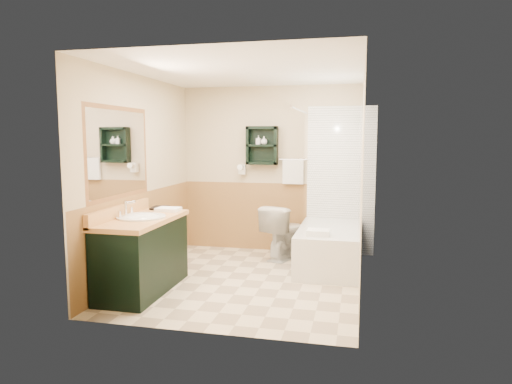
# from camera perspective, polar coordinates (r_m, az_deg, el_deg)

# --- Properties ---
(floor) EXTENTS (3.00, 3.00, 0.00)m
(floor) POSITION_cam_1_polar(r_m,az_deg,el_deg) (5.46, -1.34, -10.92)
(floor) COLOR beige
(floor) RESTS_ON ground
(back_wall) EXTENTS (2.60, 0.04, 2.40)m
(back_wall) POSITION_cam_1_polar(r_m,az_deg,el_deg) (6.70, 1.79, 2.85)
(back_wall) COLOR beige
(back_wall) RESTS_ON ground
(left_wall) EXTENTS (0.04, 3.00, 2.40)m
(left_wall) POSITION_cam_1_polar(r_m,az_deg,el_deg) (5.68, -14.40, 1.94)
(left_wall) COLOR beige
(left_wall) RESTS_ON ground
(right_wall) EXTENTS (0.04, 3.00, 2.40)m
(right_wall) POSITION_cam_1_polar(r_m,az_deg,el_deg) (5.06, 13.28, 1.40)
(right_wall) COLOR beige
(right_wall) RESTS_ON ground
(ceiling) EXTENTS (2.60, 3.00, 0.04)m
(ceiling) POSITION_cam_1_polar(r_m,az_deg,el_deg) (5.25, -1.41, 15.11)
(ceiling) COLOR white
(ceiling) RESTS_ON back_wall
(wainscot_left) EXTENTS (2.98, 2.98, 1.00)m
(wainscot_left) POSITION_cam_1_polar(r_m,az_deg,el_deg) (5.77, -13.88, -5.01)
(wainscot_left) COLOR #B6824A
(wainscot_left) RESTS_ON left_wall
(wainscot_back) EXTENTS (2.58, 2.58, 1.00)m
(wainscot_back) POSITION_cam_1_polar(r_m,az_deg,el_deg) (6.75, 1.72, -3.11)
(wainscot_back) COLOR #B6824A
(wainscot_back) RESTS_ON back_wall
(mirror_frame) EXTENTS (1.30, 1.30, 1.00)m
(mirror_frame) POSITION_cam_1_polar(r_m,az_deg,el_deg) (5.16, -16.79, 4.73)
(mirror_frame) COLOR brown
(mirror_frame) RESTS_ON left_wall
(mirror_glass) EXTENTS (1.20, 1.20, 0.90)m
(mirror_glass) POSITION_cam_1_polar(r_m,az_deg,el_deg) (5.16, -16.74, 4.73)
(mirror_glass) COLOR white
(mirror_glass) RESTS_ON left_wall
(tile_right) EXTENTS (1.50, 1.50, 2.10)m
(tile_right) POSITION_cam_1_polar(r_m,az_deg,el_deg) (5.82, 12.79, 0.61)
(tile_right) COLOR white
(tile_right) RESTS_ON right_wall
(tile_back) EXTENTS (0.95, 0.95, 2.10)m
(tile_back) POSITION_cam_1_polar(r_m,az_deg,el_deg) (6.55, 10.56, 1.33)
(tile_back) COLOR white
(tile_back) RESTS_ON back_wall
(tile_accent) EXTENTS (1.50, 1.50, 0.10)m
(tile_accent) POSITION_cam_1_polar(r_m,az_deg,el_deg) (5.80, 12.91, 9.00)
(tile_accent) COLOR #154C28
(tile_accent) RESTS_ON right_wall
(wall_shelf) EXTENTS (0.45, 0.15, 0.55)m
(wall_shelf) POSITION_cam_1_polar(r_m,az_deg,el_deg) (6.59, 0.76, 5.84)
(wall_shelf) COLOR black
(wall_shelf) RESTS_ON back_wall
(hair_dryer) EXTENTS (0.10, 0.24, 0.18)m
(hair_dryer) POSITION_cam_1_polar(r_m,az_deg,el_deg) (6.70, -1.72, 2.85)
(hair_dryer) COLOR white
(hair_dryer) RESTS_ON back_wall
(towel_bar) EXTENTS (0.40, 0.06, 0.40)m
(towel_bar) POSITION_cam_1_polar(r_m,az_deg,el_deg) (6.56, 4.69, 4.06)
(towel_bar) COLOR white
(towel_bar) RESTS_ON back_wall
(curtain_rod) EXTENTS (0.03, 1.60, 0.03)m
(curtain_rod) POSITION_cam_1_polar(r_m,az_deg,el_deg) (5.85, 5.55, 10.10)
(curtain_rod) COLOR silver
(curtain_rod) RESTS_ON back_wall
(shower_curtain) EXTENTS (1.05, 1.05, 1.70)m
(shower_curtain) POSITION_cam_1_polar(r_m,az_deg,el_deg) (6.03, 5.67, 1.91)
(shower_curtain) COLOR #BCB08E
(shower_curtain) RESTS_ON curtain_rod
(vanity) EXTENTS (0.59, 1.27, 0.81)m
(vanity) POSITION_cam_1_polar(r_m,az_deg,el_deg) (5.13, -14.00, -7.58)
(vanity) COLOR black
(vanity) RESTS_ON ground
(bathtub) EXTENTS (0.77, 1.50, 0.52)m
(bathtub) POSITION_cam_1_polar(r_m,az_deg,el_deg) (5.99, 9.17, -6.84)
(bathtub) COLOR silver
(bathtub) RESTS_ON ground
(toilet) EXTENTS (0.65, 0.84, 0.73)m
(toilet) POSITION_cam_1_polar(r_m,az_deg,el_deg) (6.33, 3.57, -5.01)
(toilet) COLOR silver
(toilet) RESTS_ON ground
(counter_towel) EXTENTS (0.26, 0.21, 0.04)m
(counter_towel) POSITION_cam_1_polar(r_m,az_deg,el_deg) (5.43, -10.91, -2.14)
(counter_towel) COLOR white
(counter_towel) RESTS_ON vanity
(vanity_book) EXTENTS (0.19, 0.05, 0.25)m
(vanity_book) POSITION_cam_1_polar(r_m,az_deg,el_deg) (5.63, -12.91, -0.79)
(vanity_book) COLOR black
(vanity_book) RESTS_ON vanity
(tub_towel) EXTENTS (0.26, 0.22, 0.07)m
(tub_towel) POSITION_cam_1_polar(r_m,az_deg,el_deg) (5.44, 7.80, -5.04)
(tub_towel) COLOR white
(tub_towel) RESTS_ON bathtub
(soap_bottle_a) EXTENTS (0.08, 0.13, 0.06)m
(soap_bottle_a) POSITION_cam_1_polar(r_m,az_deg,el_deg) (6.59, 0.31, 6.22)
(soap_bottle_a) COLOR silver
(soap_bottle_a) RESTS_ON wall_shelf
(soap_bottle_b) EXTENTS (0.12, 0.14, 0.09)m
(soap_bottle_b) POSITION_cam_1_polar(r_m,az_deg,el_deg) (6.58, 1.01, 6.37)
(soap_bottle_b) COLOR silver
(soap_bottle_b) RESTS_ON wall_shelf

